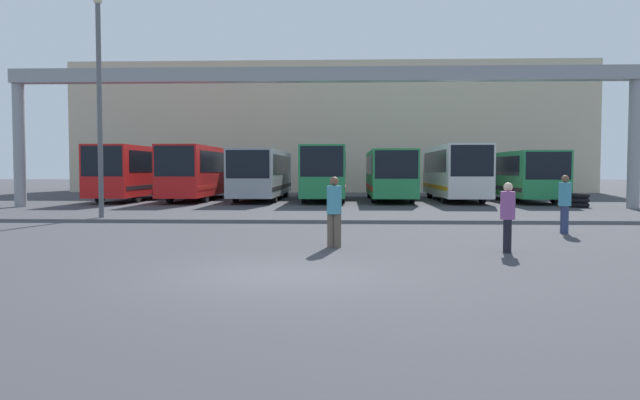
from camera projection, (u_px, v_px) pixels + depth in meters
ground_plane at (277, 274)px, 11.72m from camera, size 200.00×200.00×0.00m
building_backdrop at (332, 131)px, 57.08m from camera, size 43.74×12.00×10.85m
overhead_gantry at (320, 89)px, 31.47m from camera, size 31.86×0.80×7.07m
bus_slot_0 at (135, 170)px, 39.20m from camera, size 2.52×10.82×3.33m
bus_slot_1 at (201, 170)px, 39.87m from camera, size 2.43×12.49×3.33m
bus_slot_2 at (263, 172)px, 39.56m from camera, size 2.60×12.19×3.09m
bus_slot_3 at (325, 170)px, 38.50m from camera, size 2.55×10.41×3.29m
bus_slot_4 at (389, 172)px, 38.87m from camera, size 2.53×11.48×3.06m
bus_slot_5 at (454, 170)px, 38.49m from camera, size 2.50×11.05×3.34m
bus_slot_6 at (520, 173)px, 38.20m from camera, size 2.62×10.78×2.97m
pedestrian_near_right at (565, 203)px, 19.02m from camera, size 0.37×0.37×1.79m
pedestrian_near_left at (508, 215)px, 14.75m from camera, size 0.35×0.35×1.66m
pedestrian_far_center at (334, 210)px, 15.70m from camera, size 0.37×0.37×1.79m
tire_stack at (579, 200)px, 31.92m from camera, size 1.04×1.04×0.72m
lamp_post at (99, 98)px, 25.05m from camera, size 0.36×0.36×8.90m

